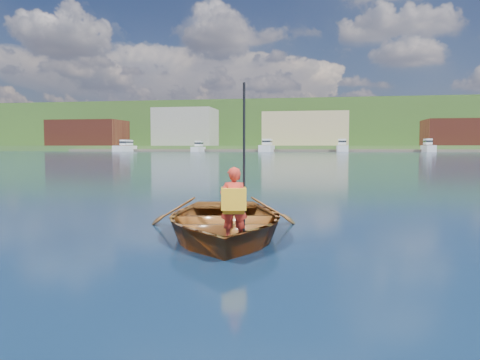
% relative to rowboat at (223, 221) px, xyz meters
% --- Properties ---
extents(ground, '(600.00, 600.00, 0.00)m').
position_rel_rowboat_xyz_m(ground, '(0.53, -0.18, -0.24)').
color(ground, '#0E1E3A').
rests_on(ground, ground).
extents(rowboat, '(3.42, 4.26, 0.79)m').
position_rel_rowboat_xyz_m(rowboat, '(0.00, 0.00, 0.00)').
color(rowboat, brown).
rests_on(rowboat, ground).
extents(child_paddler, '(0.42, 0.40, 2.20)m').
position_rel_rowboat_xyz_m(child_paddler, '(0.33, -0.85, 0.40)').
color(child_paddler, red).
rests_on(child_paddler, ground).
extents(shoreline, '(400.00, 140.00, 22.00)m').
position_rel_rowboat_xyz_m(shoreline, '(0.53, 236.43, 10.08)').
color(shoreline, '#3B5D29').
rests_on(shoreline, ground).
extents(dock, '(160.00, 4.15, 0.80)m').
position_rel_rowboat_xyz_m(dock, '(-6.95, 147.82, 0.16)').
color(dock, brown).
rests_on(dock, ground).
extents(waterfront_buildings, '(202.00, 16.00, 14.00)m').
position_rel_rowboat_xyz_m(waterfront_buildings, '(-7.20, 164.82, 7.50)').
color(waterfront_buildings, maroon).
rests_on(waterfront_buildings, ground).
extents(marina_yachts, '(146.51, 13.62, 4.36)m').
position_rel_rowboat_xyz_m(marina_yachts, '(7.98, 143.13, 1.18)').
color(marina_yachts, silver).
rests_on(marina_yachts, ground).
extents(hillside_trees, '(255.19, 77.44, 24.81)m').
position_rel_rowboat_xyz_m(hillside_trees, '(-42.46, 247.01, 19.38)').
color(hillside_trees, '#382314').
rests_on(hillside_trees, ground).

